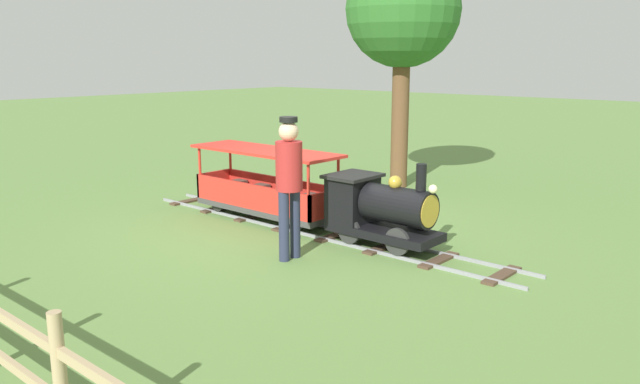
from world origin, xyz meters
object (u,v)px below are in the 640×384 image
(locomotive, at_px, (378,208))
(conductor_person, at_px, (289,177))
(passenger_car, at_px, (266,191))
(oak_tree_near, at_px, (403,12))

(locomotive, relative_size, conductor_person, 0.89)
(passenger_car, height_order, conductor_person, conductor_person)
(passenger_car, bearing_deg, conductor_person, 54.67)
(locomotive, xyz_separation_m, passenger_car, (0.00, -1.94, -0.06))
(passenger_car, bearing_deg, oak_tree_near, 178.62)
(passenger_car, relative_size, oak_tree_near, 0.58)
(locomotive, height_order, conductor_person, conductor_person)
(passenger_car, distance_m, conductor_person, 1.86)
(conductor_person, xyz_separation_m, oak_tree_near, (-4.24, -1.38, 2.04))
(passenger_car, xyz_separation_m, oak_tree_near, (-3.20, 0.08, 2.58))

